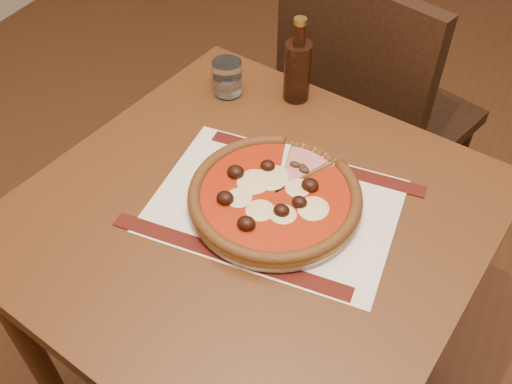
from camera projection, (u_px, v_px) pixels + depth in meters
table at (251, 245)px, 1.12m from camera, size 0.91×0.91×0.75m
chair_far at (367, 109)px, 1.59m from camera, size 0.56×0.56×0.95m
placemat at (275, 206)px, 1.06m from camera, size 0.47×0.35×0.00m
plate at (275, 202)px, 1.05m from camera, size 0.31×0.31×0.02m
pizza at (275, 195)px, 1.03m from camera, size 0.32×0.32×0.04m
ham_slice at (301, 170)px, 1.08m from camera, size 0.10×0.14×0.02m
water_glass at (227, 78)px, 1.27m from camera, size 0.08×0.08×0.08m
bottle at (297, 69)px, 1.23m from camera, size 0.06×0.06×0.20m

